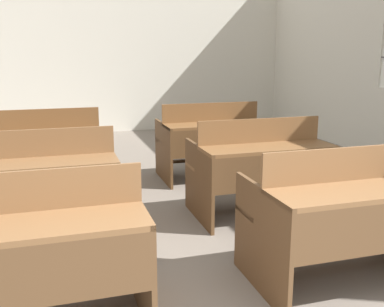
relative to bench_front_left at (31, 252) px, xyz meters
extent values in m
cube|color=beige|center=(0.99, 6.07, 1.08)|extent=(6.99, 0.06, 3.08)
cube|color=beige|center=(4.45, 4.49, 1.13)|extent=(0.06, 3.09, 1.23)
cube|color=brown|center=(0.56, 0.04, -0.13)|extent=(0.03, 0.75, 0.67)
cube|color=brown|center=(0.00, -0.15, 0.19)|extent=(1.15, 0.38, 0.03)
cube|color=brown|center=(0.00, -0.33, 0.03)|extent=(1.10, 0.02, 0.30)
cube|color=brown|center=(0.00, 0.03, 0.31)|extent=(1.15, 0.02, 0.21)
cube|color=brown|center=(0.00, 0.27, -0.03)|extent=(1.15, 0.29, 0.03)
cube|color=brown|center=(0.00, 0.27, -0.31)|extent=(1.10, 0.04, 0.04)
cube|color=brown|center=(1.30, 0.05, -0.13)|extent=(0.03, 0.75, 0.67)
cube|color=brown|center=(1.87, -0.14, 0.19)|extent=(1.15, 0.38, 0.03)
cube|color=brown|center=(1.87, -0.32, 0.03)|extent=(1.10, 0.02, 0.30)
cube|color=brown|center=(1.87, 0.04, 0.31)|extent=(1.15, 0.02, 0.21)
cube|color=brown|center=(1.87, 0.28, -0.03)|extent=(1.15, 0.29, 0.03)
cube|color=brown|center=(1.87, 0.28, -0.31)|extent=(1.10, 0.04, 0.04)
cube|color=brown|center=(0.58, 1.30, -0.13)|extent=(0.03, 0.75, 0.67)
cube|color=brown|center=(0.01, 1.11, 0.19)|extent=(1.15, 0.38, 0.03)
cube|color=brown|center=(0.01, 0.93, 0.03)|extent=(1.10, 0.02, 0.30)
cube|color=brown|center=(0.01, 1.29, 0.31)|extent=(1.15, 0.02, 0.21)
cube|color=brown|center=(0.01, 1.53, -0.03)|extent=(1.15, 0.29, 0.03)
cube|color=brown|center=(0.01, 1.53, -0.31)|extent=(1.10, 0.04, 0.04)
cube|color=brown|center=(1.31, 1.31, -0.13)|extent=(0.03, 0.75, 0.67)
cube|color=brown|center=(2.44, 1.31, -0.13)|extent=(0.03, 0.75, 0.67)
cube|color=brown|center=(1.88, 1.13, 0.19)|extent=(1.15, 0.38, 0.03)
cube|color=brown|center=(1.88, 0.95, 0.03)|extent=(1.10, 0.02, 0.30)
cube|color=brown|center=(1.88, 1.31, 0.31)|extent=(1.15, 0.02, 0.21)
cube|color=brown|center=(1.88, 1.55, -0.03)|extent=(1.15, 0.29, 0.03)
cube|color=brown|center=(1.88, 1.55, -0.31)|extent=(1.10, 0.04, 0.04)
cube|color=#52361D|center=(0.58, 2.57, -0.13)|extent=(0.03, 0.75, 0.67)
cube|color=brown|center=(0.02, 2.39, 0.19)|extent=(1.15, 0.38, 0.03)
cube|color=#52361D|center=(0.02, 2.21, 0.03)|extent=(1.10, 0.02, 0.30)
cube|color=brown|center=(0.02, 2.57, 0.31)|extent=(1.15, 0.02, 0.21)
cube|color=brown|center=(0.02, 2.81, -0.03)|extent=(1.15, 0.29, 0.03)
cube|color=#52361D|center=(0.02, 2.81, -0.31)|extent=(1.10, 0.04, 0.04)
cube|color=#53361D|center=(1.31, 2.61, -0.13)|extent=(0.03, 0.75, 0.67)
cube|color=#53361D|center=(2.43, 2.61, -0.13)|extent=(0.03, 0.75, 0.67)
cube|color=brown|center=(1.87, 2.42, 0.19)|extent=(1.15, 0.38, 0.03)
cube|color=#53361D|center=(1.87, 2.24, 0.03)|extent=(1.10, 0.02, 0.30)
cube|color=brown|center=(1.87, 2.60, 0.31)|extent=(1.15, 0.02, 0.21)
cube|color=brown|center=(1.87, 2.84, -0.03)|extent=(1.15, 0.29, 0.03)
cube|color=#53361D|center=(1.87, 2.84, -0.31)|extent=(1.10, 0.04, 0.04)
camera|label=1|loc=(0.17, -2.25, 0.99)|focal=42.00mm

